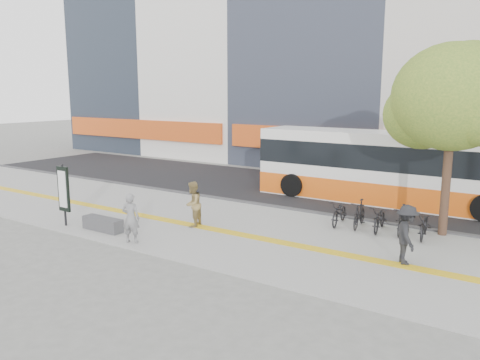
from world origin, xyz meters
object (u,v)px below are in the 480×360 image
Objects in this scene: bench at (103,224)px; street_tree at (453,100)px; bus at (388,170)px; seated_woman at (131,218)px; signboard at (63,190)px; pedestrian_tan at (193,204)px; pedestrian_dark at (407,235)px.

street_tree is at bearing 31.62° from bench.
seated_woman is (-5.01, -10.10, -0.61)m from bus.
bench is 0.25× the size of street_tree.
signboard is at bearing -150.93° from street_tree.
pedestrian_dark is (7.26, 0.31, 0.03)m from pedestrian_tan.
bus is 11.29m from seated_woman.
bus is 7.08× the size of pedestrian_tan.
street_tree reaches higher than bus.
signboard is at bearing -21.62° from seated_woman.
seated_woman is at bearing -1.59° from signboard.
pedestrian_dark is (11.10, 2.73, -0.46)m from signboard.
street_tree reaches higher than signboard.
street_tree reaches higher than pedestrian_dark.
street_tree is 5.10m from pedestrian_dark.
seated_woman is at bearing -141.18° from street_tree.
pedestrian_tan is at bearing -119.95° from seated_woman.
street_tree is (11.38, 6.33, 3.15)m from signboard.
signboard is 1.33× the size of pedestrian_dark.
bus reaches higher than signboard.
pedestrian_dark is at bearing 13.82° from signboard.
street_tree is at bearing 105.00° from pedestrian_tan.
street_tree reaches higher than seated_woman.
pedestrian_tan is (-4.57, -7.59, -0.60)m from bus.
bus is at bearing 136.56° from pedestrian_tan.
pedestrian_tan is at bearing 43.35° from bench.
street_tree is at bearing -51.05° from bus.
bus is at bearing -136.39° from seated_woman.
bench is 0.96× the size of pedestrian_dark.
seated_woman is 2.55m from pedestrian_tan.
pedestrian_dark is (-0.28, -3.60, -3.60)m from street_tree.
pedestrian_dark reaches higher than seated_woman.
bus is at bearing 128.95° from street_tree.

